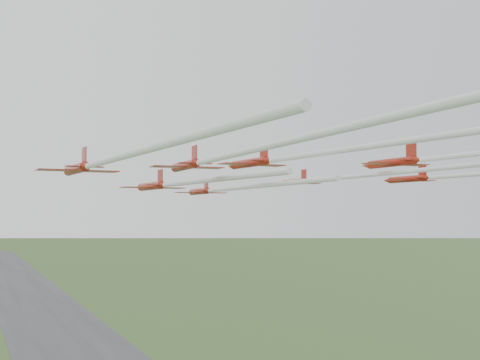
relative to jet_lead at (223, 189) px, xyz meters
name	(u,v)px	position (x,y,z in m)	size (l,w,h in m)	color
runway	(45,314)	(-2.99, 188.02, -47.66)	(38.00, 900.00, 0.04)	#323234
jet_lead	(223,189)	(0.00, 0.00, 0.00)	(9.01, 51.75, 2.68)	#AA2112
jet_row2_left	(172,184)	(-11.59, -9.99, 0.18)	(9.25, 43.53, 2.75)	#AA2112
jet_row2_right	(359,176)	(11.61, -19.37, 1.31)	(7.85, 65.80, 2.34)	#AA2112
jet_row3_left	(104,161)	(-24.14, -26.57, 1.47)	(9.28, 54.03, 2.76)	#AA2112
jet_row3_mid	(324,153)	(-1.44, -30.80, 2.88)	(9.16, 63.63, 2.71)	#AA2112
jet_row4_left	(234,154)	(-15.61, -38.76, 1.46)	(7.85, 55.50, 2.34)	#AA2112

